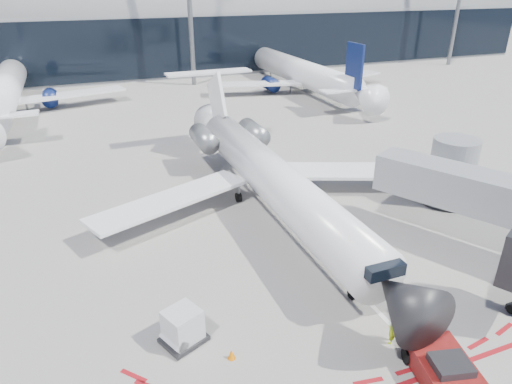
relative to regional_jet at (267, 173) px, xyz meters
name	(u,v)px	position (x,y,z in m)	size (l,w,h in m)	color
ground	(309,240)	(0.65, -5.32, -2.60)	(260.00, 260.00, 0.00)	slate
apron_centerline	(295,225)	(0.65, -3.32, -2.60)	(0.25, 40.00, 0.01)	silver
apron_stop_bar	(436,372)	(0.65, -16.82, -2.60)	(14.00, 0.25, 0.01)	maroon
terminal_building	(139,19)	(0.65, 59.66, 5.92)	(150.00, 24.15, 24.00)	gray
jet_bridge	(475,191)	(10.45, -8.33, 0.40)	(10.03, 15.20, 4.90)	gray
regional_jet	(267,173)	(0.00, 0.00, 0.00)	(25.26, 31.14, 7.80)	white
pushback_tug	(445,370)	(0.54, -17.27, -1.99)	(2.93, 5.44, 1.39)	#580F0C
ramp_worker	(392,328)	(-0.05, -14.64, -1.83)	(0.57, 0.37, 1.56)	#BEE518
uld_container	(183,327)	(-8.76, -11.20, -1.75)	(2.30, 2.16, 1.72)	black
safety_cone_left	(232,354)	(-7.07, -12.94, -2.36)	(0.35, 0.35, 0.48)	orange
bg_airliner_1	(302,54)	(19.27, 33.10, 2.55)	(31.86, 33.74, 10.31)	white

